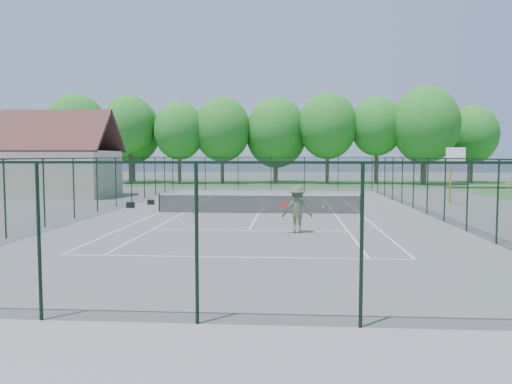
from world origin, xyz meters
TOP-DOWN VIEW (x-y plane):
  - ground at (0.00, 0.00)m, footprint 140.00×140.00m
  - grass_far at (0.00, 30.00)m, footprint 80.00×16.00m
  - court_lines at (0.00, 0.00)m, footprint 11.05×23.85m
  - tennis_net at (0.00, 0.00)m, footprint 11.08×0.08m
  - fence_enclosure at (0.00, 0.00)m, footprint 18.05×36.05m
  - utility_building at (-16.00, 10.00)m, footprint 8.60×6.27m
  - tree_line_far at (0.00, 30.00)m, footprint 39.40×6.40m
  - basketball_goal at (12.16, 5.79)m, footprint 1.20×1.43m
  - sports_bag_a at (-7.84, 2.18)m, footprint 0.48×0.33m
  - sports_bag_b at (-7.17, 4.22)m, footprint 0.42×0.26m
  - tennis_player at (2.01, -6.84)m, footprint 1.96×0.82m

SIDE VIEW (x-z plane):
  - ground at x=0.00m, z-range 0.00..0.00m
  - court_lines at x=0.00m, z-range 0.00..0.01m
  - grass_far at x=0.00m, z-range 0.00..0.01m
  - sports_bag_b at x=-7.17m, z-range 0.00..0.32m
  - sports_bag_a at x=-7.84m, z-range 0.00..0.35m
  - tennis_net at x=0.00m, z-range 0.03..1.13m
  - tennis_player at x=2.01m, z-range 0.00..1.92m
  - fence_enclosure at x=0.00m, z-range 0.05..3.07m
  - basketball_goal at x=12.16m, z-range 0.74..4.39m
  - utility_building at x=-16.00m, z-range -0.20..6.44m
  - tree_line_far at x=0.00m, z-range 1.14..10.84m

